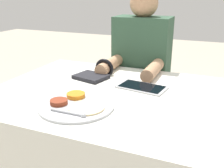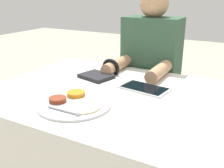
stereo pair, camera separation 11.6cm
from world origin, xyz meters
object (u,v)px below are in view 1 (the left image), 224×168
Objects in this scene: red_notebook at (91,77)px; tablet_device at (142,87)px; person_diner at (140,91)px; thali_tray at (76,105)px.

red_notebook is 0.30m from tablet_device.
red_notebook is at bearing -112.84° from person_diner.
thali_tray is 0.25× the size of person_diner.
thali_tray is 0.37m from tablet_device.
person_diner is at bearing 67.16° from red_notebook.
person_diner is (-0.13, 0.43, -0.19)m from tablet_device.
red_notebook is at bearing 107.14° from thali_tray.
tablet_device is 0.49m from person_diner.
red_notebook is (-0.11, 0.35, 0.00)m from thali_tray.
thali_tray is at bearing -72.86° from red_notebook.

